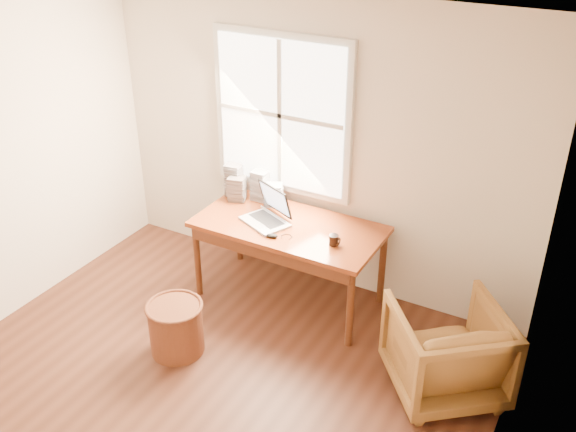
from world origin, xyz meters
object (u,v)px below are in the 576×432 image
object	(u,v)px
coffee_mug	(334,240)
cd_stack_a	(260,185)
wicker_stool	(176,328)
laptop	(265,208)
desk	(289,227)
armchair	(446,351)

from	to	relation	value
coffee_mug	cd_stack_a	distance (m)	1.02
wicker_stool	cd_stack_a	world-z (taller)	cd_stack_a
wicker_stool	laptop	size ratio (longest dim) A/B	1.04
desk	armchair	distance (m)	1.66
laptop	cd_stack_a	size ratio (longest dim) A/B	1.44
cd_stack_a	coffee_mug	bearing A→B (deg)	-23.63
armchair	coffee_mug	world-z (taller)	coffee_mug
desk	laptop	distance (m)	0.27
desk	laptop	size ratio (longest dim) A/B	3.92
desk	armchair	size ratio (longest dim) A/B	2.05
wicker_stool	coffee_mug	size ratio (longest dim) A/B	4.86
desk	cd_stack_a	size ratio (longest dim) A/B	5.65
armchair	laptop	bearing A→B (deg)	-51.33
laptop	wicker_stool	bearing A→B (deg)	-79.75
armchair	wicker_stool	bearing A→B (deg)	-22.00
desk	cd_stack_a	xyz separation A→B (m)	(-0.46, 0.29, 0.16)
desk	laptop	xyz separation A→B (m)	(-0.19, -0.07, 0.17)
laptop	coffee_mug	world-z (taller)	laptop
armchair	wicker_stool	size ratio (longest dim) A/B	1.83
coffee_mug	cd_stack_a	world-z (taller)	cd_stack_a
wicker_stool	coffee_mug	world-z (taller)	coffee_mug
laptop	armchair	bearing A→B (deg)	11.49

